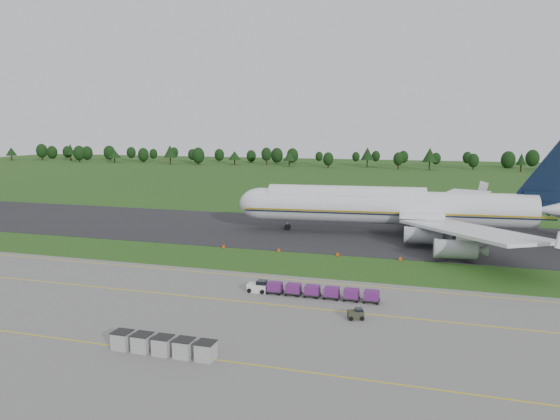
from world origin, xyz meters
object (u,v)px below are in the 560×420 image
(baggage_train, at_px, (310,291))
(utility_cart, at_px, (356,315))
(uld_row, at_px, (163,345))
(aircraft, at_px, (399,207))
(edge_markers, at_px, (308,253))

(baggage_train, height_order, utility_cart, baggage_train)
(baggage_train, relative_size, uld_row, 1.61)
(utility_cart, relative_size, uld_row, 0.19)
(utility_cart, height_order, uld_row, uld_row)
(aircraft, height_order, uld_row, aircraft)
(baggage_train, xyz_separation_m, edge_markers, (-6.57, 24.64, -0.67))
(edge_markers, bearing_deg, baggage_train, -75.07)
(baggage_train, bearing_deg, utility_cart, -42.71)
(edge_markers, bearing_deg, uld_row, -93.91)
(uld_row, relative_size, edge_markers, 0.34)
(uld_row, bearing_deg, utility_cart, 42.93)
(baggage_train, distance_m, utility_cart, 10.13)
(utility_cart, xyz_separation_m, edge_markers, (-14.01, 31.50, -0.30))
(aircraft, relative_size, baggage_train, 4.08)
(aircraft, bearing_deg, baggage_train, -98.92)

